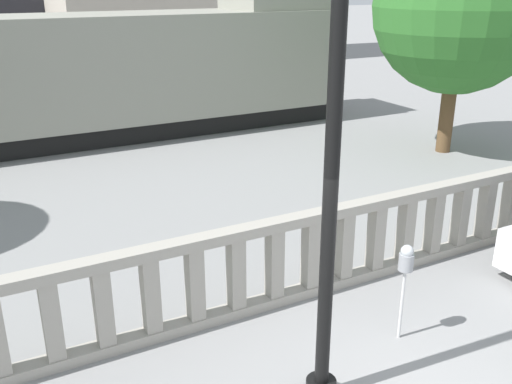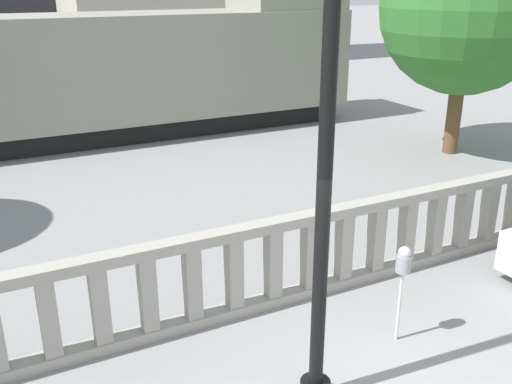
# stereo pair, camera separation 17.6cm
# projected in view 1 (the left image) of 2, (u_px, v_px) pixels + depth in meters

# --- Properties ---
(balustrade) EXTENTS (14.50, 0.24, 1.26)m
(balustrade) POSITION_uv_depth(u_px,v_px,m) (274.00, 263.00, 7.69)
(balustrade) COLOR #9E998E
(balustrade) RESTS_ON ground
(lamppost) EXTENTS (0.33, 0.33, 5.36)m
(lamppost) POSITION_uv_depth(u_px,v_px,m) (333.00, 147.00, 5.19)
(lamppost) COLOR black
(lamppost) RESTS_ON ground
(parking_meter) EXTENTS (0.18, 0.18, 1.28)m
(parking_meter) POSITION_uv_depth(u_px,v_px,m) (406.00, 264.00, 6.81)
(parking_meter) COLOR silver
(parking_meter) RESTS_ON ground
(tree_right) EXTENTS (4.17, 4.17, 5.69)m
(tree_right) POSITION_uv_depth(u_px,v_px,m) (460.00, 7.00, 13.67)
(tree_right) COLOR brown
(tree_right) RESTS_ON ground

